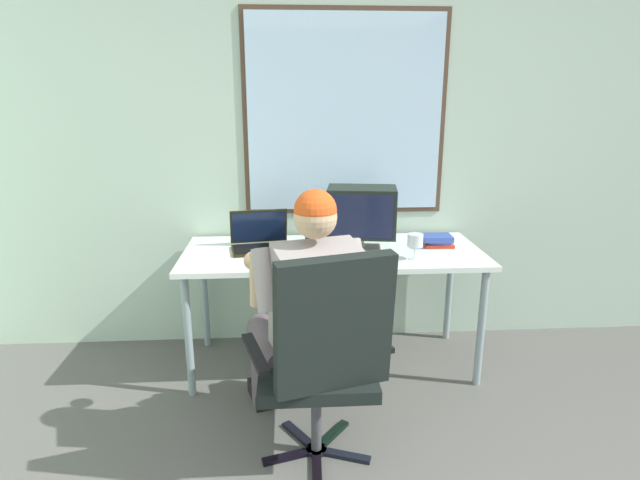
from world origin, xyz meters
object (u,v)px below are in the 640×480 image
(office_chair, at_px, (325,352))
(wine_glass, at_px, (415,242))
(desk, at_px, (333,260))
(cd_case, at_px, (307,258))
(crt_monitor, at_px, (362,213))
(laptop, at_px, (260,238))
(person_seated, at_px, (307,311))
(desk_speaker, at_px, (311,229))
(book_stack, at_px, (438,241))

(office_chair, bearing_deg, wine_glass, 53.44)
(desk, height_order, cd_case, cd_case)
(office_chair, xyz_separation_m, wine_glass, (0.57, 0.77, 0.27))
(office_chair, bearing_deg, desk, 82.91)
(crt_monitor, xyz_separation_m, laptop, (-0.61, 0.09, -0.17))
(person_seated, relative_size, desk_speaker, 6.57)
(office_chair, distance_m, book_stack, 1.29)
(book_stack, bearing_deg, cd_case, -166.08)
(office_chair, distance_m, laptop, 1.12)
(person_seated, height_order, laptop, person_seated)
(office_chair, relative_size, person_seated, 0.83)
(desk, height_order, person_seated, person_seated)
(crt_monitor, distance_m, desk_speaker, 0.36)
(desk_speaker, bearing_deg, cd_case, -97.40)
(office_chair, relative_size, crt_monitor, 2.46)
(laptop, bearing_deg, desk_speaker, 13.20)
(crt_monitor, bearing_deg, cd_case, -156.25)
(desk, bearing_deg, desk_speaker, 128.65)
(crt_monitor, xyz_separation_m, desk_speaker, (-0.29, 0.17, -0.13))
(desk, distance_m, office_chair, 0.98)
(wine_glass, bearing_deg, desk_speaker, 148.36)
(cd_case, bearing_deg, crt_monitor, 23.75)
(laptop, xyz_separation_m, wine_glass, (0.89, -0.28, 0.05))
(laptop, height_order, wine_glass, laptop)
(office_chair, xyz_separation_m, book_stack, (0.77, 1.01, 0.20))
(desk_speaker, bearing_deg, person_seated, -94.02)
(office_chair, relative_size, cd_case, 6.08)
(crt_monitor, relative_size, cd_case, 2.47)
(office_chair, bearing_deg, laptop, 106.89)
(wine_glass, bearing_deg, laptop, 162.44)
(person_seated, bearing_deg, book_stack, 41.73)
(crt_monitor, distance_m, laptop, 0.64)
(person_seated, relative_size, laptop, 3.29)
(office_chair, height_order, crt_monitor, crt_monitor)
(crt_monitor, height_order, cd_case, crt_monitor)
(desk, xyz_separation_m, crt_monitor, (0.17, -0.01, 0.29))
(desk, distance_m, cd_case, 0.24)
(crt_monitor, height_order, book_stack, crt_monitor)
(person_seated, bearing_deg, desk, 75.17)
(person_seated, xyz_separation_m, wine_glass, (0.64, 0.51, 0.19))
(desk, distance_m, wine_glass, 0.52)
(crt_monitor, xyz_separation_m, book_stack, (0.49, 0.06, -0.19))
(office_chair, xyz_separation_m, laptop, (-0.32, 1.05, 0.22))
(wine_glass, height_order, desk_speaker, desk_speaker)
(book_stack, distance_m, cd_case, 0.85)
(laptop, distance_m, wine_glass, 0.93)
(office_chair, relative_size, wine_glass, 7.14)
(desk_speaker, distance_m, cd_case, 0.33)
(wine_glass, xyz_separation_m, desk_speaker, (-0.58, 0.36, -0.01))
(office_chair, bearing_deg, book_stack, 52.61)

